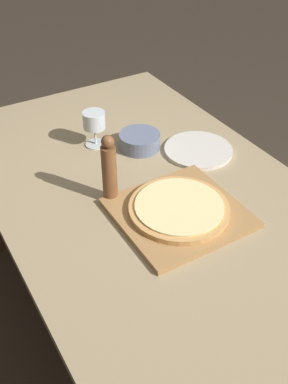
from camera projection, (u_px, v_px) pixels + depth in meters
name	position (u px, v px, depth m)	size (l,w,h in m)	color
ground_plane	(155.00, 331.00, 1.91)	(12.00, 12.00, 0.00)	#382D23
dining_table	(158.00, 215.00, 1.51)	(0.98, 1.78, 0.72)	#9E8966
cutting_board	(179.00, 213.00, 1.39)	(0.38, 0.36, 0.02)	#A87A47
pizza	(179.00, 208.00, 1.38)	(0.31, 0.31, 0.02)	tan
pepper_mill	(109.00, 170.00, 1.39)	(0.05, 0.05, 0.24)	brown
wine_glass	(94.00, 122.00, 1.66)	(0.08, 0.08, 0.14)	silver
small_bowl	(140.00, 141.00, 1.68)	(0.15, 0.15, 0.06)	slate
dinner_plate	(198.00, 150.00, 1.68)	(0.25, 0.25, 0.01)	silver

